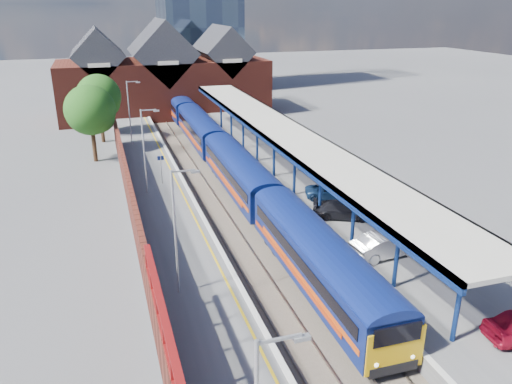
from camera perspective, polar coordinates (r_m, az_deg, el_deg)
ground at (r=51.09m, az=-5.91°, el=2.69°), size 240.00×240.00×0.00m
ballast_bed at (r=41.91m, az=-3.06°, el=-1.30°), size 6.00×76.00×0.06m
rails at (r=41.87m, az=-3.06°, el=-1.19°), size 4.51×76.00×0.14m
left_platform at (r=40.82m, az=-10.56°, el=-1.54°), size 5.00×76.00×1.00m
right_platform at (r=43.50m, az=4.59°, el=0.17°), size 6.00×76.00×1.00m
coping_left at (r=40.93m, az=-7.35°, el=-0.50°), size 0.30×76.00×0.05m
coping_right at (r=42.38m, az=1.04°, el=0.43°), size 0.30×76.00×0.05m
yellow_line at (r=40.85m, az=-8.18°, el=-0.62°), size 0.14×76.00×0.01m
train at (r=50.96m, az=-4.39°, el=5.18°), size 2.96×65.92×3.45m
canopy at (r=43.65m, az=3.18°, el=6.81°), size 4.50×52.00×4.48m
lamp_post_b at (r=26.18m, az=-8.98°, el=-3.76°), size 1.48×0.18×7.00m
lamp_post_c at (r=41.21m, az=-12.53°, el=5.13°), size 1.48×0.18×7.00m
lamp_post_d at (r=56.77m, az=-14.18°, el=9.21°), size 1.48×0.18×7.00m
platform_sign at (r=43.89m, az=-10.80°, el=3.07°), size 0.55×0.08×2.50m
brick_wall at (r=33.94m, az=-13.67°, el=-2.93°), size 0.35×50.00×3.86m
station_building at (r=76.95m, az=-10.52°, el=12.72°), size 30.00×12.12×13.78m
tree_near at (r=54.56m, az=-18.26°, el=8.74°), size 5.20×5.20×8.10m
tree_far at (r=62.43m, az=-17.39°, el=10.24°), size 5.20×5.20×8.10m
parked_car_silver at (r=32.06m, az=14.66°, el=-5.84°), size 4.73×2.07×1.51m
parked_car_dark at (r=36.96m, az=9.87°, el=-2.02°), size 4.67×3.40×1.26m
parked_car_blue at (r=40.59m, az=8.52°, el=0.07°), size 4.45×2.98×1.13m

